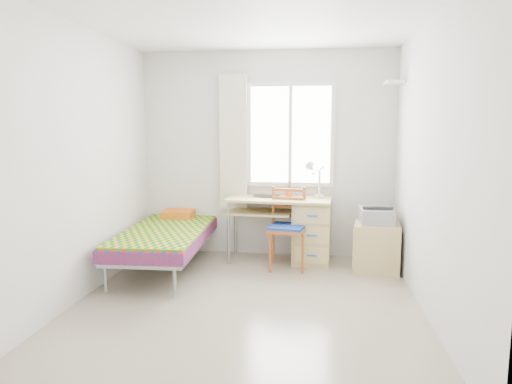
% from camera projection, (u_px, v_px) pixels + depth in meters
% --- Properties ---
extents(floor, '(3.50, 3.50, 0.00)m').
position_uv_depth(floor, '(247.00, 303.00, 4.29)').
color(floor, '#BCAD93').
rests_on(floor, ground).
extents(ceiling, '(3.50, 3.50, 0.00)m').
position_uv_depth(ceiling, '(246.00, 15.00, 3.93)').
color(ceiling, white).
rests_on(ceiling, wall_back).
extents(wall_back, '(3.20, 0.00, 3.20)m').
position_uv_depth(wall_back, '(267.00, 155.00, 5.82)').
color(wall_back, silver).
rests_on(wall_back, ground).
extents(wall_left, '(0.00, 3.50, 3.50)m').
position_uv_depth(wall_left, '(79.00, 164.00, 4.31)').
color(wall_left, silver).
rests_on(wall_left, ground).
extents(wall_right, '(0.00, 3.50, 3.50)m').
position_uv_depth(wall_right, '(431.00, 167.00, 3.90)').
color(wall_right, silver).
rests_on(wall_right, ground).
extents(window, '(1.10, 0.04, 1.30)m').
position_uv_depth(window, '(290.00, 135.00, 5.73)').
color(window, white).
rests_on(window, wall_back).
extents(curtain, '(0.35, 0.05, 1.70)m').
position_uv_depth(curtain, '(233.00, 143.00, 5.79)').
color(curtain, beige).
rests_on(curtain, wall_back).
extents(floating_shelf, '(0.20, 0.32, 0.03)m').
position_uv_depth(floating_shelf, '(394.00, 82.00, 5.17)').
color(floating_shelf, white).
rests_on(floating_shelf, wall_right).
extents(bed, '(0.96, 1.94, 0.83)m').
position_uv_depth(bed, '(168.00, 234.00, 5.35)').
color(bed, gray).
rests_on(bed, floor).
extents(desk, '(1.30, 0.67, 0.79)m').
position_uv_depth(desk, '(306.00, 228.00, 5.59)').
color(desk, '#D7BD71').
rests_on(desk, floor).
extents(chair, '(0.48, 0.48, 0.95)m').
position_uv_depth(chair, '(288.00, 223.00, 5.35)').
color(chair, '#8E551B').
rests_on(chair, floor).
extents(cabinet, '(0.57, 0.51, 0.55)m').
position_uv_depth(cabinet, '(376.00, 247.00, 5.23)').
color(cabinet, tan).
rests_on(cabinet, floor).
extents(printer, '(0.37, 0.43, 0.18)m').
position_uv_depth(printer, '(376.00, 215.00, 5.22)').
color(printer, gray).
rests_on(printer, cabinet).
extents(laptop, '(0.36, 0.26, 0.03)m').
position_uv_depth(laptop, '(266.00, 197.00, 5.61)').
color(laptop, black).
rests_on(laptop, desk).
extents(pen_cup, '(0.11, 0.11, 0.10)m').
position_uv_depth(pen_cup, '(289.00, 192.00, 5.70)').
color(pen_cup, orange).
rests_on(pen_cup, desk).
extents(task_lamp, '(0.24, 0.34, 0.45)m').
position_uv_depth(task_lamp, '(314.00, 176.00, 5.45)').
color(task_lamp, white).
rests_on(task_lamp, desk).
extents(book, '(0.23, 0.26, 0.02)m').
position_uv_depth(book, '(265.00, 213.00, 5.67)').
color(book, gray).
rests_on(book, desk).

